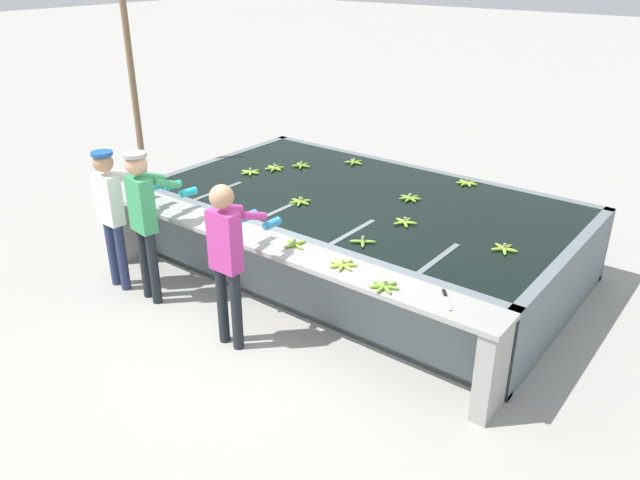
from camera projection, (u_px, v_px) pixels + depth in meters
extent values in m
plane|color=#A3A099|center=(260.00, 328.00, 6.69)|extent=(80.00, 80.00, 0.00)
cube|color=slate|center=(361.00, 261.00, 8.06)|extent=(5.17, 2.95, 0.06)
cube|color=slate|center=(290.00, 272.00, 6.86)|extent=(5.17, 0.12, 0.93)
cube|color=slate|center=(417.00, 199.00, 8.89)|extent=(5.17, 0.12, 0.93)
cube|color=slate|center=(221.00, 188.00, 9.28)|extent=(0.12, 2.95, 0.93)
cube|color=slate|center=(563.00, 291.00, 6.48)|extent=(0.12, 2.95, 0.93)
cube|color=black|center=(362.00, 229.00, 7.87)|extent=(4.93, 2.71, 0.87)
cube|color=slate|center=(221.00, 224.00, 8.05)|extent=(0.06, 0.80, 0.93)
cube|color=slate|center=(281.00, 245.00, 7.48)|extent=(0.06, 0.80, 0.93)
cube|color=slate|center=(352.00, 270.00, 6.91)|extent=(0.06, 0.80, 0.93)
cube|color=slate|center=(435.00, 299.00, 6.33)|extent=(0.06, 0.80, 0.93)
cube|color=#9E9E99|center=(271.00, 244.00, 6.47)|extent=(5.17, 0.45, 0.05)
cube|color=#9E9E99|center=(128.00, 227.00, 8.05)|extent=(0.16, 0.41, 0.88)
cube|color=#9E9E99|center=(492.00, 371.00, 5.29)|extent=(0.16, 0.41, 0.88)
cylinder|color=navy|center=(112.00, 253.00, 7.42)|extent=(0.11, 0.11, 0.83)
cylinder|color=navy|center=(122.00, 258.00, 7.30)|extent=(0.11, 0.11, 0.83)
cube|color=white|center=(109.00, 199.00, 7.06)|extent=(0.33, 0.18, 0.59)
sphere|color=tan|center=(103.00, 162.00, 6.88)|extent=(0.22, 0.22, 0.22)
cylinder|color=#1E5199|center=(102.00, 154.00, 6.84)|extent=(0.24, 0.24, 0.04)
cylinder|color=white|center=(117.00, 173.00, 7.24)|extent=(0.09, 0.31, 0.18)
cylinder|color=#1EA3AD|center=(137.00, 181.00, 7.49)|extent=(0.09, 0.20, 0.08)
cylinder|color=white|center=(133.00, 179.00, 7.06)|extent=(0.09, 0.31, 0.18)
cylinder|color=#1EA3AD|center=(153.00, 187.00, 7.30)|extent=(0.09, 0.20, 0.08)
cylinder|color=#1E2328|center=(145.00, 263.00, 7.14)|extent=(0.11, 0.11, 0.87)
cylinder|color=#1E2328|center=(154.00, 268.00, 7.01)|extent=(0.11, 0.11, 0.87)
cube|color=#38995B|center=(141.00, 205.00, 6.76)|extent=(0.34, 0.21, 0.62)
sphere|color=tan|center=(136.00, 165.00, 6.57)|extent=(0.24, 0.24, 0.24)
cylinder|color=#9E9E99|center=(135.00, 155.00, 6.52)|extent=(0.25, 0.25, 0.04)
cylinder|color=#38995B|center=(152.00, 176.00, 6.93)|extent=(0.12, 0.32, 0.18)
cylinder|color=#1EA3AD|center=(173.00, 185.00, 7.16)|extent=(0.11, 0.21, 0.08)
cylinder|color=#38995B|center=(167.00, 183.00, 6.72)|extent=(0.12, 0.32, 0.18)
cylinder|color=#1EA3AD|center=(188.00, 192.00, 6.95)|extent=(0.11, 0.21, 0.08)
cylinder|color=#1E2328|center=(222.00, 305.00, 6.30)|extent=(0.11, 0.11, 0.86)
cylinder|color=#1E2328|center=(237.00, 311.00, 6.19)|extent=(0.11, 0.11, 0.86)
cube|color=#BC388E|center=(225.00, 241.00, 5.94)|extent=(0.32, 0.17, 0.61)
sphere|color=tan|center=(222.00, 197.00, 5.74)|extent=(0.23, 0.23, 0.23)
cylinder|color=#BC388E|center=(230.00, 208.00, 6.11)|extent=(0.08, 0.31, 0.18)
cylinder|color=teal|center=(249.00, 216.00, 6.36)|extent=(0.08, 0.20, 0.08)
cylinder|color=#BC388E|center=(254.00, 216.00, 5.93)|extent=(0.08, 0.31, 0.18)
cylinder|color=teal|center=(272.00, 223.00, 6.18)|extent=(0.08, 0.20, 0.08)
ellipsoid|color=#8CB738|center=(501.00, 247.00, 6.33)|extent=(0.17, 0.11, 0.04)
ellipsoid|color=#8CB738|center=(499.00, 249.00, 6.28)|extent=(0.15, 0.15, 0.04)
ellipsoid|color=#8CB738|center=(505.00, 251.00, 6.24)|extent=(0.11, 0.17, 0.04)
ellipsoid|color=#8CB738|center=(510.00, 250.00, 6.26)|extent=(0.17, 0.06, 0.04)
ellipsoid|color=#8CB738|center=(507.00, 247.00, 6.32)|extent=(0.06, 0.17, 0.04)
cylinder|color=tan|center=(505.00, 246.00, 6.27)|extent=(0.03, 0.03, 0.05)
ellipsoid|color=#75A333|center=(363.00, 239.00, 6.49)|extent=(0.12, 0.16, 0.04)
ellipsoid|color=#75A333|center=(358.00, 241.00, 6.45)|extent=(0.16, 0.12, 0.04)
ellipsoid|color=#75A333|center=(363.00, 244.00, 6.40)|extent=(0.12, 0.16, 0.04)
ellipsoid|color=#75A333|center=(368.00, 242.00, 6.44)|extent=(0.16, 0.12, 0.04)
cylinder|color=tan|center=(363.00, 238.00, 6.43)|extent=(0.03, 0.03, 0.05)
ellipsoid|color=#93BC3D|center=(277.00, 169.00, 8.59)|extent=(0.17, 0.06, 0.04)
ellipsoid|color=#93BC3D|center=(278.00, 168.00, 8.64)|extent=(0.13, 0.16, 0.04)
ellipsoid|color=#93BC3D|center=(276.00, 167.00, 8.68)|extent=(0.10, 0.17, 0.04)
ellipsoid|color=#93BC3D|center=(272.00, 167.00, 8.66)|extent=(0.17, 0.06, 0.04)
ellipsoid|color=#93BC3D|center=(271.00, 168.00, 8.61)|extent=(0.13, 0.16, 0.04)
ellipsoid|color=#93BC3D|center=(273.00, 169.00, 8.58)|extent=(0.10, 0.17, 0.04)
cylinder|color=tan|center=(274.00, 166.00, 8.61)|extent=(0.03, 0.03, 0.05)
ellipsoid|color=#8CB738|center=(400.00, 223.00, 6.89)|extent=(0.12, 0.16, 0.04)
ellipsoid|color=#8CB738|center=(406.00, 224.00, 6.86)|extent=(0.14, 0.15, 0.04)
ellipsoid|color=#8CB738|center=(410.00, 223.00, 6.89)|extent=(0.17, 0.10, 0.04)
ellipsoid|color=#8CB738|center=(407.00, 221.00, 6.95)|extent=(0.05, 0.17, 0.04)
ellipsoid|color=#8CB738|center=(401.00, 221.00, 6.94)|extent=(0.17, 0.08, 0.04)
cylinder|color=tan|center=(405.00, 219.00, 6.89)|extent=(0.03, 0.03, 0.05)
ellipsoid|color=#7FAD33|center=(300.00, 164.00, 8.78)|extent=(0.17, 0.10, 0.04)
ellipsoid|color=#7FAD33|center=(298.00, 166.00, 8.73)|extent=(0.14, 0.15, 0.04)
ellipsoid|color=#7FAD33|center=(301.00, 167.00, 8.69)|extent=(0.12, 0.16, 0.04)
ellipsoid|color=#7FAD33|center=(305.00, 166.00, 8.71)|extent=(0.17, 0.07, 0.04)
ellipsoid|color=#7FAD33|center=(304.00, 165.00, 8.77)|extent=(0.05, 0.17, 0.04)
cylinder|color=tan|center=(301.00, 163.00, 8.72)|extent=(0.03, 0.03, 0.05)
ellipsoid|color=#9EC642|center=(247.00, 173.00, 8.45)|extent=(0.08, 0.17, 0.04)
ellipsoid|color=#9EC642|center=(250.00, 173.00, 8.42)|extent=(0.14, 0.15, 0.04)
ellipsoid|color=#9EC642|center=(254.00, 173.00, 8.45)|extent=(0.17, 0.07, 0.04)
ellipsoid|color=#9EC642|center=(254.00, 171.00, 8.50)|extent=(0.08, 0.17, 0.04)
ellipsoid|color=#9EC642|center=(250.00, 171.00, 8.52)|extent=(0.14, 0.15, 0.04)
ellipsoid|color=#9EC642|center=(247.00, 171.00, 8.50)|extent=(0.17, 0.07, 0.04)
cylinder|color=tan|center=(250.00, 170.00, 8.46)|extent=(0.03, 0.03, 0.05)
ellipsoid|color=#7FAD33|center=(353.00, 163.00, 8.82)|extent=(0.08, 0.17, 0.04)
ellipsoid|color=#7FAD33|center=(357.00, 163.00, 8.84)|extent=(0.17, 0.04, 0.04)
ellipsoid|color=#7FAD33|center=(357.00, 162.00, 8.90)|extent=(0.09, 0.17, 0.04)
ellipsoid|color=#7FAD33|center=(353.00, 161.00, 8.92)|extent=(0.16, 0.13, 0.04)
ellipsoid|color=#7FAD33|center=(350.00, 162.00, 8.87)|extent=(0.16, 0.13, 0.04)
cylinder|color=tan|center=(354.00, 160.00, 8.85)|extent=(0.03, 0.03, 0.05)
ellipsoid|color=#8CB738|center=(464.00, 182.00, 8.12)|extent=(0.17, 0.09, 0.04)
ellipsoid|color=#8CB738|center=(463.00, 183.00, 8.08)|extent=(0.16, 0.12, 0.04)
ellipsoid|color=#8CB738|center=(465.00, 184.00, 8.04)|extent=(0.05, 0.17, 0.04)
ellipsoid|color=#8CB738|center=(468.00, 184.00, 8.03)|extent=(0.15, 0.15, 0.04)
ellipsoid|color=#8CB738|center=(471.00, 184.00, 8.05)|extent=(0.17, 0.05, 0.04)
ellipsoid|color=#8CB738|center=(471.00, 182.00, 8.09)|extent=(0.12, 0.16, 0.04)
ellipsoid|color=#8CB738|center=(467.00, 182.00, 8.12)|extent=(0.09, 0.17, 0.04)
cylinder|color=tan|center=(467.00, 180.00, 8.06)|extent=(0.03, 0.03, 0.05)
ellipsoid|color=#7FAD33|center=(296.00, 202.00, 7.46)|extent=(0.12, 0.16, 0.04)
ellipsoid|color=#7FAD33|center=(299.00, 203.00, 7.42)|extent=(0.11, 0.17, 0.04)
ellipsoid|color=#7FAD33|center=(304.00, 203.00, 7.44)|extent=(0.17, 0.04, 0.04)
ellipsoid|color=#7FAD33|center=(305.00, 201.00, 7.49)|extent=(0.12, 0.16, 0.04)
ellipsoid|color=#7FAD33|center=(301.00, 200.00, 7.52)|extent=(0.11, 0.17, 0.04)
ellipsoid|color=#7FAD33|center=(297.00, 201.00, 7.51)|extent=(0.17, 0.04, 0.04)
cylinder|color=tan|center=(300.00, 199.00, 7.46)|extent=(0.03, 0.03, 0.05)
ellipsoid|color=#75A333|center=(412.00, 199.00, 7.54)|extent=(0.16, 0.12, 0.04)
ellipsoid|color=#75A333|center=(415.00, 198.00, 7.57)|extent=(0.17, 0.09, 0.04)
ellipsoid|color=#75A333|center=(413.00, 197.00, 7.61)|extent=(0.09, 0.17, 0.04)
ellipsoid|color=#75A333|center=(410.00, 196.00, 7.63)|extent=(0.12, 0.16, 0.04)
ellipsoid|color=#75A333|center=(406.00, 197.00, 7.62)|extent=(0.17, 0.05, 0.04)
ellipsoid|color=#75A333|center=(406.00, 198.00, 7.57)|extent=(0.14, 0.15, 0.04)
ellipsoid|color=#75A333|center=(408.00, 199.00, 7.54)|extent=(0.06, 0.17, 0.04)
cylinder|color=tan|center=(410.00, 195.00, 7.57)|extent=(0.03, 0.03, 0.05)
ellipsoid|color=#75A333|center=(387.00, 289.00, 5.53)|extent=(0.16, 0.13, 0.04)
ellipsoid|color=#75A333|center=(390.00, 287.00, 5.56)|extent=(0.17, 0.08, 0.04)
ellipsoid|color=#75A333|center=(389.00, 285.00, 5.60)|extent=(0.10, 0.17, 0.04)
ellipsoid|color=#75A333|center=(385.00, 283.00, 5.63)|extent=(0.11, 0.17, 0.04)
ellipsoid|color=#75A333|center=(380.00, 284.00, 5.62)|extent=(0.17, 0.06, 0.04)
ellipsoid|color=#75A333|center=(378.00, 286.00, 5.57)|extent=(0.15, 0.14, 0.04)
ellipsoid|color=#75A333|center=(381.00, 289.00, 5.54)|extent=(0.05, 0.17, 0.04)
cylinder|color=tan|center=(384.00, 283.00, 5.56)|extent=(0.03, 0.03, 0.05)
ellipsoid|color=#7FAD33|center=(298.00, 246.00, 6.34)|extent=(0.17, 0.08, 0.04)
ellipsoid|color=#7FAD33|center=(299.00, 243.00, 6.40)|extent=(0.08, 0.17, 0.04)
ellipsoid|color=#7FAD33|center=(292.00, 242.00, 6.42)|extent=(0.17, 0.08, 0.04)
ellipsoid|color=#7FAD33|center=(290.00, 246.00, 6.35)|extent=(0.08, 0.17, 0.04)
cylinder|color=tan|center=(295.00, 241.00, 6.36)|extent=(0.03, 0.03, 0.05)
ellipsoid|color=#93BC3D|center=(349.00, 265.00, 5.96)|extent=(0.16, 0.12, 0.04)
ellipsoid|color=#93BC3D|center=(347.00, 263.00, 6.00)|extent=(0.05, 0.17, 0.04)
ellipsoid|color=#93BC3D|center=(342.00, 262.00, 6.01)|extent=(0.15, 0.14, 0.04)
ellipsoid|color=#93BC3D|center=(338.00, 263.00, 5.99)|extent=(0.17, 0.06, 0.04)
ellipsoid|color=#93BC3D|center=(338.00, 266.00, 5.94)|extent=(0.12, 0.16, 0.04)
ellipsoid|color=#93BC3D|center=(341.00, 267.00, 5.91)|extent=(0.09, 0.17, 0.04)
ellipsoid|color=#93BC3D|center=(346.00, 267.00, 5.92)|extent=(0.17, 0.09, 0.04)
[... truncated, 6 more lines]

